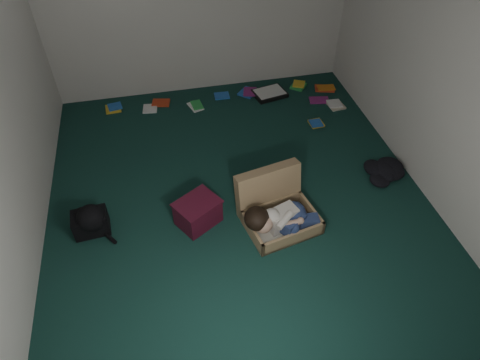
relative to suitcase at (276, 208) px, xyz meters
name	(u,v)px	position (x,y,z in m)	size (l,w,h in m)	color
floor	(237,194)	(-0.31, 0.43, -0.15)	(4.50, 4.50, 0.00)	#12332D
wall_front	(329,322)	(-0.31, -1.82, 1.15)	(4.50, 4.50, 0.00)	silver
wall_right	(440,67)	(1.69, 0.43, 1.15)	(4.50, 4.50, 0.00)	silver
suitcase	(276,208)	(0.00, 0.00, 0.00)	(0.82, 0.80, 0.51)	tan
person	(280,218)	(-0.01, -0.18, 0.04)	(0.77, 0.38, 0.32)	silver
maroon_bin	(198,212)	(-0.78, 0.12, -0.01)	(0.53, 0.50, 0.29)	#460E1F
backpack	(91,222)	(-1.84, 0.24, -0.03)	(0.42, 0.34, 0.25)	black
clothing_pile	(385,171)	(1.39, 0.35, -0.09)	(0.41, 0.34, 0.13)	black
paper_tray	(270,93)	(0.56, 2.26, -0.12)	(0.50, 0.42, 0.06)	black
book_scatter	(247,101)	(0.21, 2.17, -0.14)	(3.24, 1.19, 0.02)	gold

